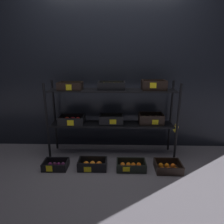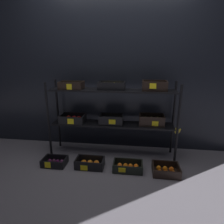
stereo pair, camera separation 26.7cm
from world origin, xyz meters
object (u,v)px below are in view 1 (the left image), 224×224
display_rack (113,107)px  crate_ground_right_tangerine (168,167)px  crate_ground_orange (93,165)px  crate_ground_tangerine (131,166)px  crate_ground_plum (56,165)px

display_rack → crate_ground_right_tangerine: 1.06m
display_rack → crate_ground_orange: size_ratio=5.05×
crate_ground_tangerine → crate_ground_right_tangerine: 0.47m
display_rack → crate_ground_tangerine: (0.24, -0.40, -0.67)m
crate_ground_orange → crate_ground_tangerine: size_ratio=0.98×
crate_ground_plum → crate_ground_orange: (0.48, 0.01, 0.01)m
display_rack → crate_ground_plum: display_rack is taller
crate_ground_tangerine → crate_ground_right_tangerine: crate_ground_tangerine is taller
crate_ground_orange → crate_ground_right_tangerine: size_ratio=1.12×
crate_ground_plum → crate_ground_right_tangerine: (1.44, -0.01, 0.00)m
crate_ground_tangerine → crate_ground_right_tangerine: bearing=-1.7°
crate_ground_right_tangerine → crate_ground_tangerine: bearing=178.3°
crate_ground_orange → crate_ground_tangerine: 0.49m
crate_ground_orange → display_rack: bearing=57.2°
display_rack → crate_ground_orange: bearing=-122.8°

